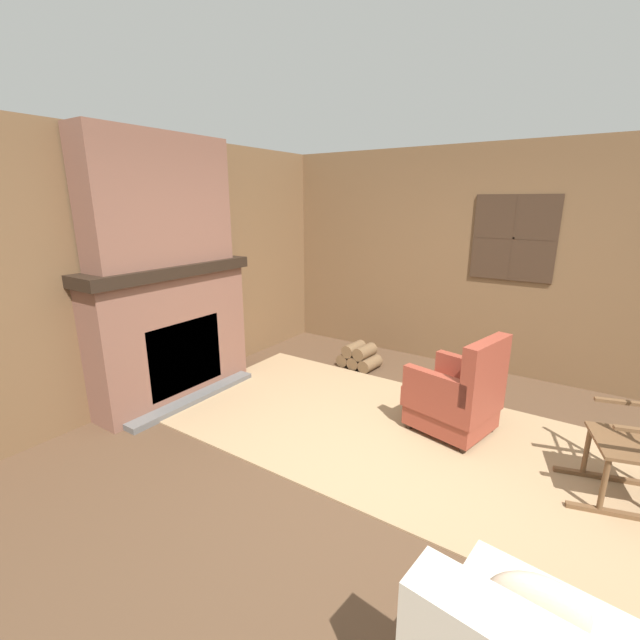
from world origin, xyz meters
The scene contains 10 objects.
ground_plane centered at (0.00, 0.00, 0.00)m, with size 14.00×14.00×0.00m, color #4C3523.
wood_panel_wall_left centered at (-2.61, 0.00, 1.32)m, with size 0.06×5.75×2.63m.
wood_panel_wall_back centered at (0.01, 2.61, 1.32)m, with size 5.75×0.09×2.63m.
fireplace_hearth centered at (-2.37, 0.00, 0.69)m, with size 0.59×1.79×1.40m.
chimney_breast centered at (-2.38, 0.00, 2.00)m, with size 0.34×1.49×1.21m.
area_rug centered at (-0.24, 0.55, 0.01)m, with size 4.09×2.10×0.01m.
armchair centered at (0.30, 0.87, 0.34)m, with size 0.79×0.74×0.92m.
firewood_stack centered at (-1.16, 1.78, 0.14)m, with size 0.51×0.37×0.30m.
oil_lamp_vase centered at (-2.42, -0.22, 1.48)m, with size 0.12×0.12×0.22m.
storage_case centered at (-2.42, 0.55, 1.46)m, with size 0.16×0.27×0.13m.
Camera 1 is at (1.21, -2.64, 2.00)m, focal length 24.00 mm.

